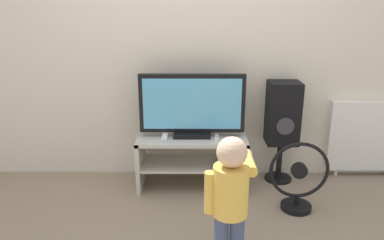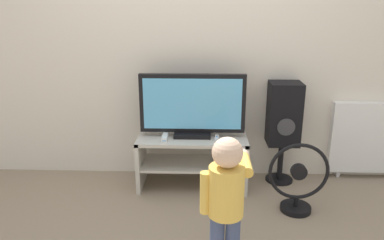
# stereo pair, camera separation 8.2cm
# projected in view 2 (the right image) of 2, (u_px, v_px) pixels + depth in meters

# --- Properties ---
(ground_plane) EXTENTS (16.00, 16.00, 0.00)m
(ground_plane) POSITION_uv_depth(u_px,v_px,m) (192.00, 196.00, 3.23)
(ground_plane) COLOR gray
(wall_back) EXTENTS (10.00, 0.06, 2.60)m
(wall_back) POSITION_uv_depth(u_px,v_px,m) (193.00, 38.00, 3.32)
(wall_back) COLOR silver
(wall_back) RESTS_ON ground_plane
(tv_stand) EXTENTS (0.96, 0.43, 0.47)m
(tv_stand) POSITION_uv_depth(u_px,v_px,m) (192.00, 154.00, 3.34)
(tv_stand) COLOR beige
(tv_stand) RESTS_ON ground_plane
(television) EXTENTS (0.91, 0.20, 0.55)m
(television) POSITION_uv_depth(u_px,v_px,m) (192.00, 106.00, 3.23)
(television) COLOR black
(television) RESTS_ON tv_stand
(game_console) EXTENTS (0.05, 0.17, 0.04)m
(game_console) POSITION_uv_depth(u_px,v_px,m) (165.00, 137.00, 3.21)
(game_console) COLOR white
(game_console) RESTS_ON tv_stand
(remote_primary) EXTENTS (0.04, 0.13, 0.03)m
(remote_primary) POSITION_uv_depth(u_px,v_px,m) (217.00, 138.00, 3.22)
(remote_primary) COLOR white
(remote_primary) RESTS_ON tv_stand
(child) EXTENTS (0.33, 0.48, 0.85)m
(child) POSITION_uv_depth(u_px,v_px,m) (227.00, 191.00, 2.27)
(child) COLOR #3F4C72
(child) RESTS_ON ground_plane
(speaker_tower) EXTENTS (0.28, 0.26, 0.94)m
(speaker_tower) POSITION_uv_depth(u_px,v_px,m) (284.00, 117.00, 3.33)
(speaker_tower) COLOR black
(speaker_tower) RESTS_ON ground_plane
(floor_fan) EXTENTS (0.47, 0.24, 0.58)m
(floor_fan) POSITION_uv_depth(u_px,v_px,m) (298.00, 181.00, 2.93)
(floor_fan) COLOR black
(floor_fan) RESTS_ON ground_plane
(radiator) EXTENTS (0.73, 0.08, 0.73)m
(radiator) POSITION_uv_depth(u_px,v_px,m) (370.00, 138.00, 3.47)
(radiator) COLOR white
(radiator) RESTS_ON ground_plane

